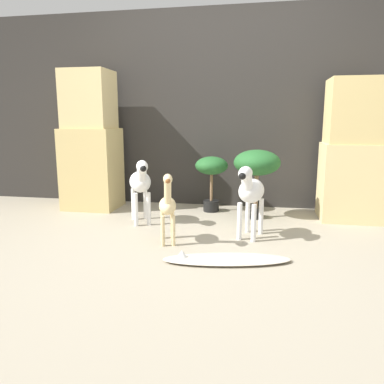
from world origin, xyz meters
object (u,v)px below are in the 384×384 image
Objects in this scene: potted_palm_back at (212,171)px; giraffe_figurine at (168,205)px; zebra_left at (141,182)px; surfboard at (226,259)px; potted_palm_front at (257,165)px; zebra_right at (250,191)px.

giraffe_figurine is at bearing -99.91° from potted_palm_back.
zebra_left is 0.68m from giraffe_figurine.
giraffe_figurine is 0.98× the size of potted_palm_back.
potted_palm_back is (0.60, 0.61, 0.04)m from zebra_left.
potted_palm_back reaches higher than surfboard.
potted_palm_front reaches higher than zebra_left.
zebra_left is 0.67× the size of surfboard.
zebra_left is 1.05× the size of potted_palm_back.
zebra_right is 1.06× the size of giraffe_figurine.
zebra_right is at bearing -14.92° from zebra_left.
zebra_left is 1.31m from surfboard.
surfboard is at bearing -43.96° from zebra_left.
zebra_right reaches higher than surfboard.
potted_palm_front is at bearing 86.62° from zebra_right.
surfboard is (0.50, -0.33, -0.30)m from giraffe_figurine.
zebra_left is at bearing 165.08° from zebra_right.
zebra_left is at bearing 126.57° from giraffe_figurine.
potted_palm_back reaches higher than giraffe_figurine.
zebra_right reaches higher than potted_palm_back.
giraffe_figurine reaches higher than surfboard.
potted_palm_front is at bearing 81.80° from surfboard.
zebra_right is at bearing -93.38° from potted_palm_front.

